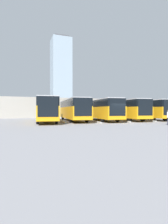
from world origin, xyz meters
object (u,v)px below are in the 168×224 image
object	(u,v)px
bus_3	(73,109)
bus_4	(46,109)
bus_0	(145,109)
bus_1	(124,109)
bus_2	(101,109)

from	to	relation	value
bus_3	bus_4	size ratio (longest dim) A/B	1.00
bus_3	bus_4	xyz separation A→B (m)	(4.38, 0.96, 0.00)
bus_0	bus_1	size ratio (longest dim) A/B	1.00
bus_1	bus_3	size ratio (longest dim) A/B	1.00
bus_1	bus_3	world-z (taller)	same
bus_3	bus_0	bearing A→B (deg)	-177.57
bus_2	bus_3	bearing A→B (deg)	-4.11
bus_2	bus_4	distance (m)	8.76
bus_1	bus_4	size ratio (longest dim) A/B	1.00
bus_1	bus_3	xyz separation A→B (m)	(8.75, -0.64, 0.00)
bus_1	bus_4	world-z (taller)	same
bus_0	bus_3	size ratio (longest dim) A/B	1.00
bus_3	bus_1	bearing A→B (deg)	-179.17
bus_0	bus_3	distance (m)	13.14
bus_3	bus_4	bearing A→B (deg)	17.37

